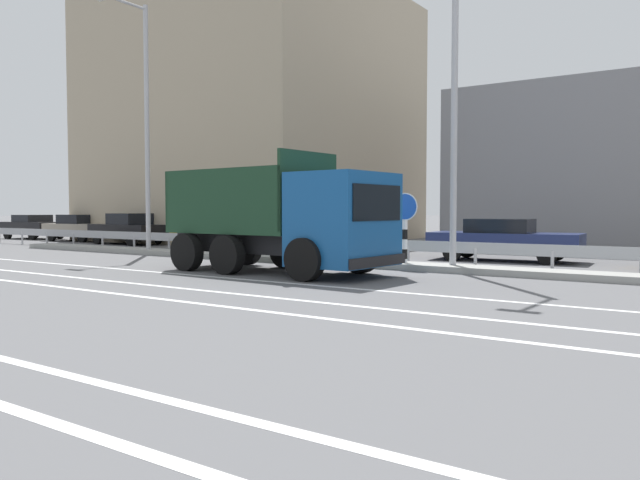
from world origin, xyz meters
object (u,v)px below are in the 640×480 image
(street_lamp_1, at_px, (144,118))
(parked_car_1, at_px, (80,228))
(parked_car_2, at_px, (129,229))
(parked_car_4, at_px, (341,236))
(parked_car_3, at_px, (220,234))
(median_road_sign, at_px, (405,228))
(street_lamp_2, at_px, (453,67))
(dump_truck, at_px, (301,225))
(parked_car_5, at_px, (503,239))
(parked_car_0, at_px, (33,226))

(street_lamp_1, distance_m, parked_car_1, 12.60)
(parked_car_2, height_order, parked_car_4, parked_car_2)
(parked_car_2, height_order, parked_car_3, parked_car_2)
(parked_car_2, bearing_deg, median_road_sign, -100.23)
(parked_car_4, bearing_deg, street_lamp_2, 58.80)
(median_road_sign, xyz_separation_m, street_lamp_1, (-10.89, -0.23, 4.01))
(dump_truck, distance_m, parked_car_1, 21.47)
(parked_car_3, relative_size, parked_car_5, 0.89)
(dump_truck, relative_size, parked_car_0, 1.68)
(street_lamp_2, xyz_separation_m, parked_car_3, (-12.18, 3.72, -4.90))
(street_lamp_1, bearing_deg, parked_car_5, 20.43)
(street_lamp_1, xyz_separation_m, parked_car_3, (0.12, 3.94, -4.52))
(median_road_sign, height_order, parked_car_4, median_road_sign)
(parked_car_1, xyz_separation_m, parked_car_2, (4.75, -0.57, 0.03))
(dump_truck, bearing_deg, parked_car_0, -103.45)
(street_lamp_1, height_order, parked_car_2, street_lamp_1)
(parked_car_5, bearing_deg, parked_car_2, -93.01)
(parked_car_2, bearing_deg, street_lamp_2, -99.30)
(street_lamp_2, relative_size, parked_car_2, 2.31)
(street_lamp_2, bearing_deg, parked_car_3, 163.02)
(street_lamp_1, bearing_deg, parked_car_0, 163.11)
(parked_car_1, height_order, parked_car_4, parked_car_1)
(dump_truck, relative_size, parked_car_3, 1.52)
(median_road_sign, relative_size, parked_car_3, 0.49)
(parked_car_2, relative_size, parked_car_4, 0.96)
(dump_truck, xyz_separation_m, street_lamp_1, (-9.34, 2.68, 3.89))
(parked_car_0, bearing_deg, street_lamp_1, 71.21)
(median_road_sign, xyz_separation_m, parked_car_3, (-10.78, 3.71, -0.51))
(dump_truck, distance_m, parked_car_0, 25.86)
(parked_car_0, xyz_separation_m, parked_car_2, (9.35, -0.63, 0.03))
(parked_car_1, relative_size, parked_car_4, 0.89)
(dump_truck, bearing_deg, median_road_sign, 155.03)
(parked_car_2, xyz_separation_m, parked_car_4, (12.35, 0.02, -0.07))
(parked_car_1, bearing_deg, parked_car_4, 83.21)
(dump_truck, bearing_deg, parked_car_5, 160.77)
(median_road_sign, bearing_deg, parked_car_0, 170.39)
(dump_truck, height_order, parked_car_2, dump_truck)
(parked_car_4, bearing_deg, dump_truck, 25.92)
(street_lamp_1, relative_size, parked_car_4, 2.05)
(street_lamp_2, bearing_deg, parked_car_5, 89.61)
(parked_car_0, relative_size, parked_car_2, 0.91)
(parked_car_1, distance_m, parked_car_2, 4.78)
(parked_car_0, distance_m, parked_car_1, 4.60)
(parked_car_3, bearing_deg, street_lamp_1, -178.56)
(parked_car_4, bearing_deg, parked_car_1, -90.42)
(street_lamp_2, xyz_separation_m, parked_car_4, (-6.04, 3.87, -4.87))
(street_lamp_1, height_order, parked_car_5, street_lamp_1)
(median_road_sign, distance_m, parked_car_3, 11.41)
(parked_car_3, height_order, parked_car_5, parked_car_5)
(parked_car_1, bearing_deg, parked_car_5, 84.95)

